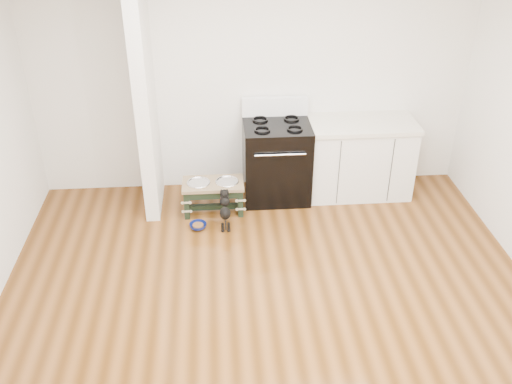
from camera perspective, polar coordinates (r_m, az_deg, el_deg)
name	(u,v)px	position (r m, az deg, el deg)	size (l,w,h in m)	color
ground	(274,323)	(5.12, 1.77, -12.92)	(5.00, 5.00, 0.00)	#4A290D
room_shell	(277,158)	(4.17, 2.12, 3.40)	(5.00, 5.00, 5.00)	silver
partition_wall	(145,94)	(6.22, -11.08, 9.61)	(0.15, 0.80, 2.70)	silver
oven_range	(276,160)	(6.63, 2.06, 3.24)	(0.76, 0.69, 1.14)	black
cabinet_run	(359,158)	(6.83, 10.26, 3.37)	(1.24, 0.64, 0.91)	silver
dog_feeder	(213,191)	(6.43, -4.30, 0.10)	(0.68, 0.37, 0.39)	black
puppy	(225,208)	(6.18, -3.12, -1.65)	(0.12, 0.35, 0.42)	black
floor_bowl	(198,226)	(6.27, -5.82, -3.40)	(0.23, 0.23, 0.06)	#0B1550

